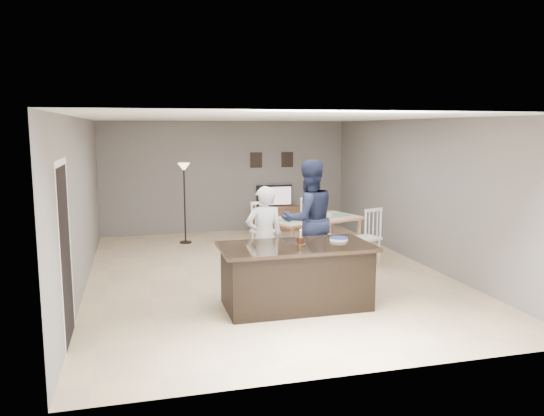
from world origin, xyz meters
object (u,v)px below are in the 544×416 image
object	(u,v)px
kitchen_island	(296,276)
dining_table	(314,225)
woman	(264,238)
man	(309,220)
floor_lamp	(184,181)
tv_console	(276,219)
television	(275,196)
birthday_cake	(300,241)
plate_stack	(339,239)

from	to	relation	value
kitchen_island	dining_table	distance (m)	2.74
woman	man	distance (m)	0.97
woman	floor_lamp	distance (m)	3.87
tv_console	woman	bearing A→B (deg)	-107.19
television	birthday_cake	xyz separation A→B (m)	(-1.12, -5.60, 0.09)
tv_console	kitchen_island	bearing A→B (deg)	-102.16
tv_console	woman	size ratio (longest dim) A/B	0.73
plate_stack	woman	bearing A→B (deg)	138.26
kitchen_island	floor_lamp	bearing A→B (deg)	103.50
kitchen_island	man	size ratio (longest dim) A/B	1.07
tv_console	television	distance (m)	0.57
dining_table	kitchen_island	bearing A→B (deg)	-133.24
kitchen_island	floor_lamp	world-z (taller)	floor_lamp
man	dining_table	world-z (taller)	man
birthday_cake	plate_stack	bearing A→B (deg)	8.18
man	floor_lamp	xyz separation A→B (m)	(-1.76, 3.32, 0.37)
television	plate_stack	world-z (taller)	television
television	plate_stack	size ratio (longest dim) A/B	3.29
plate_stack	man	bearing A→B (deg)	92.70
tv_console	floor_lamp	bearing A→B (deg)	-158.89
woman	birthday_cake	xyz separation A→B (m)	(0.30, -0.91, 0.13)
kitchen_island	plate_stack	size ratio (longest dim) A/B	7.74
kitchen_island	tv_console	size ratio (longest dim) A/B	1.79
kitchen_island	dining_table	world-z (taller)	dining_table
tv_console	dining_table	xyz separation A→B (m)	(-0.07, -3.08, 0.39)
kitchen_island	plate_stack	bearing A→B (deg)	10.23
kitchen_island	woman	world-z (taller)	woman
man	tv_console	bearing A→B (deg)	-104.81
woman	birthday_cake	bearing A→B (deg)	107.94
woman	dining_table	size ratio (longest dim) A/B	0.67
television	birthday_cake	distance (m)	5.72
plate_stack	floor_lamp	distance (m)	4.92
tv_console	television	world-z (taller)	television
tv_console	floor_lamp	xyz separation A→B (m)	(-2.32, -0.90, 1.08)
plate_stack	dining_table	world-z (taller)	dining_table
plate_stack	birthday_cake	bearing A→B (deg)	-171.82
plate_stack	floor_lamp	xyz separation A→B (m)	(-1.82, 4.55, 0.46)
dining_table	floor_lamp	bearing A→B (deg)	116.99
television	woman	xyz separation A→B (m)	(-1.43, -4.69, -0.04)
birthday_cake	floor_lamp	bearing A→B (deg)	104.48
woman	plate_stack	size ratio (longest dim) A/B	5.91
kitchen_island	birthday_cake	world-z (taller)	birthday_cake
dining_table	birthday_cake	bearing A→B (deg)	-132.08
tv_console	woman	world-z (taller)	woman
man	floor_lamp	world-z (taller)	man
television	plate_stack	xyz separation A→B (m)	(-0.51, -5.51, 0.06)
kitchen_island	woman	xyz separation A→B (m)	(-0.23, 0.95, 0.37)
tv_console	man	size ratio (longest dim) A/B	0.60
man	woman	bearing A→B (deg)	17.61
man	birthday_cake	world-z (taller)	man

